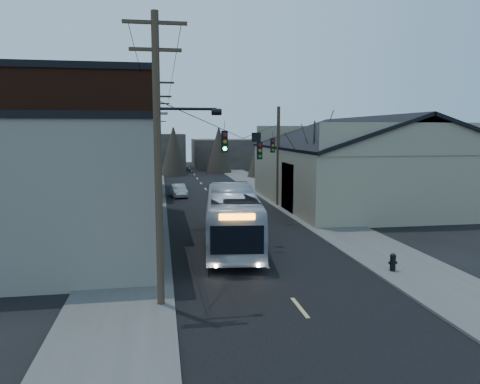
% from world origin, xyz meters
% --- Properties ---
extents(ground, '(160.00, 160.00, 0.00)m').
position_xyz_m(ground, '(0.00, 0.00, 0.00)').
color(ground, black).
rests_on(ground, ground).
extents(road_surface, '(9.00, 110.00, 0.02)m').
position_xyz_m(road_surface, '(0.00, 30.00, 0.01)').
color(road_surface, black).
rests_on(road_surface, ground).
extents(sidewalk_left, '(4.00, 110.00, 0.12)m').
position_xyz_m(sidewalk_left, '(-6.50, 30.00, 0.06)').
color(sidewalk_left, '#474744').
rests_on(sidewalk_left, ground).
extents(sidewalk_right, '(4.00, 110.00, 0.12)m').
position_xyz_m(sidewalk_right, '(6.50, 30.00, 0.06)').
color(sidewalk_right, '#474744').
rests_on(sidewalk_right, ground).
extents(building_clapboard, '(8.00, 8.00, 7.00)m').
position_xyz_m(building_clapboard, '(-9.00, 9.00, 3.50)').
color(building_clapboard, slate).
rests_on(building_clapboard, ground).
extents(building_brick, '(10.00, 12.00, 10.00)m').
position_xyz_m(building_brick, '(-10.00, 20.00, 5.00)').
color(building_brick, '#32150B').
rests_on(building_brick, ground).
extents(building_left_far, '(9.00, 14.00, 7.00)m').
position_xyz_m(building_left_far, '(-9.50, 36.00, 3.50)').
color(building_left_far, '#302C26').
rests_on(building_left_far, ground).
extents(warehouse, '(16.16, 20.60, 7.73)m').
position_xyz_m(warehouse, '(13.00, 25.00, 2.70)').
color(warehouse, gray).
rests_on(warehouse, ground).
extents(building_far_left, '(10.00, 12.00, 6.00)m').
position_xyz_m(building_far_left, '(-6.00, 65.00, 3.00)').
color(building_far_left, '#302C26').
rests_on(building_far_left, ground).
extents(building_far_right, '(12.00, 14.00, 5.00)m').
position_xyz_m(building_far_right, '(7.00, 70.00, 2.50)').
color(building_far_right, '#302C26').
rests_on(building_far_right, ground).
extents(bare_tree, '(0.40, 0.40, 7.20)m').
position_xyz_m(bare_tree, '(6.50, 20.00, 3.60)').
color(bare_tree, black).
rests_on(bare_tree, ground).
extents(utility_lines, '(11.24, 45.28, 10.50)m').
position_xyz_m(utility_lines, '(-3.11, 24.14, 4.95)').
color(utility_lines, '#382B1E').
rests_on(utility_lines, ground).
extents(bus, '(4.07, 11.94, 3.26)m').
position_xyz_m(bus, '(-1.00, 11.73, 1.63)').
color(bus, silver).
rests_on(bus, ground).
extents(parked_car, '(1.75, 3.93, 1.25)m').
position_xyz_m(parked_car, '(-3.23, 32.21, 0.63)').
color(parked_car, '#9FA1A6').
rests_on(parked_car, ground).
extents(fire_hydrant, '(0.38, 0.28, 0.82)m').
position_xyz_m(fire_hydrant, '(5.39, 5.35, 0.56)').
color(fire_hydrant, black).
rests_on(fire_hydrant, sidewalk_right).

